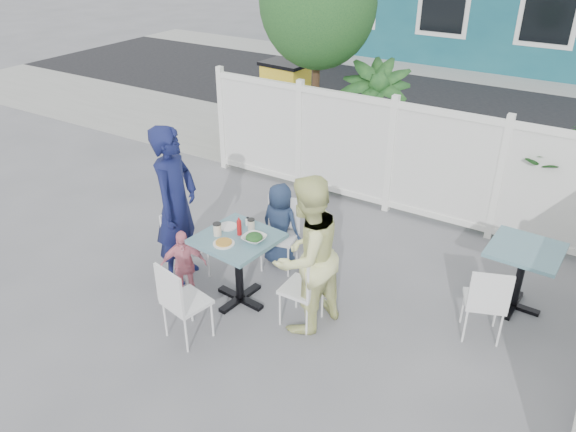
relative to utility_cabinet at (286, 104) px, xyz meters
The scene contains 28 objects.
ground 4.83m from the utility_cabinet, 56.91° to the right, with size 80.00×80.00×0.00m, color slate.
near_sidewalk 2.70m from the utility_cabinet, ahead, with size 24.00×2.60×0.01m, color gray.
street 4.42m from the utility_cabinet, 53.32° to the left, with size 24.00×5.00×0.01m, color black.
far_sidewalk 7.13m from the utility_cabinet, 68.45° to the left, with size 24.00×1.60×0.01m, color gray.
fence_back 3.15m from the utility_cabinet, 30.59° to the right, with size 5.86×0.08×1.60m.
tree 2.26m from the utility_cabinet, 34.81° to the right, with size 1.80×1.62×3.59m.
utility_cabinet is the anchor object (origin of this frame).
potted_shrub_a 2.28m from the utility_cabinet, 23.36° to the right, with size 1.06×1.06×1.89m, color #18431E.
potted_shrub_b 4.56m from the utility_cabinet, 12.68° to the right, with size 1.44×1.25×1.60m, color #18431E.
main_table 4.94m from the utility_cabinet, 63.63° to the right, with size 0.84×0.84×0.81m.
spare_table 5.62m from the utility_cabinet, 31.77° to the right, with size 0.73×0.73×0.74m.
chair_left 4.61m from the utility_cabinet, 72.64° to the right, with size 0.42×0.43×0.85m.
chair_right 5.32m from the utility_cabinet, 55.38° to the right, with size 0.38×0.39×0.85m.
chair_back 4.19m from the utility_cabinet, 58.51° to the right, with size 0.46×0.45×0.86m.
chair_near 5.66m from the utility_cabinet, 68.17° to the right, with size 0.47×0.46×0.88m.
chair_spare 5.89m from the utility_cabinet, 38.61° to the right, with size 0.49×0.48×0.84m.
man 4.59m from the utility_cabinet, 73.11° to the right, with size 0.67×0.44×1.85m, color #141948.
woman 5.32m from the utility_cabinet, 55.63° to the right, with size 0.81×0.63×1.66m, color #DCE54D.
boy 4.15m from the utility_cabinet, 58.69° to the right, with size 0.51×0.33×1.04m, color #1E2D4B.
toddler 5.00m from the utility_cabinet, 70.54° to the right, with size 0.50×0.21×0.85m, color pink.
plate_main 5.10m from the utility_cabinet, 64.85° to the right, with size 0.22×0.22×0.01m, color white.
plate_side 4.75m from the utility_cabinet, 65.26° to the right, with size 0.20×0.20×0.01m, color white.
salad_bowl 5.01m from the utility_cabinet, 61.48° to the right, with size 0.24×0.24×0.06m, color white.
coffee_cup_a 4.93m from the utility_cabinet, 66.06° to the right, with size 0.08×0.08×0.13m, color beige.
coffee_cup_b 4.78m from the utility_cabinet, 62.16° to the right, with size 0.08×0.08×0.11m, color beige.
ketchup_bottle 4.90m from the utility_cabinet, 63.44° to the right, with size 0.05×0.05×0.16m, color #AE1315.
salt_shaker 4.69m from the utility_cabinet, 62.89° to the right, with size 0.03×0.03×0.07m, color white.
pepper_shaker 4.65m from the utility_cabinet, 62.82° to the right, with size 0.03×0.03×0.08m, color black.
Camera 1 is at (2.68, -4.39, 3.78)m, focal length 35.00 mm.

